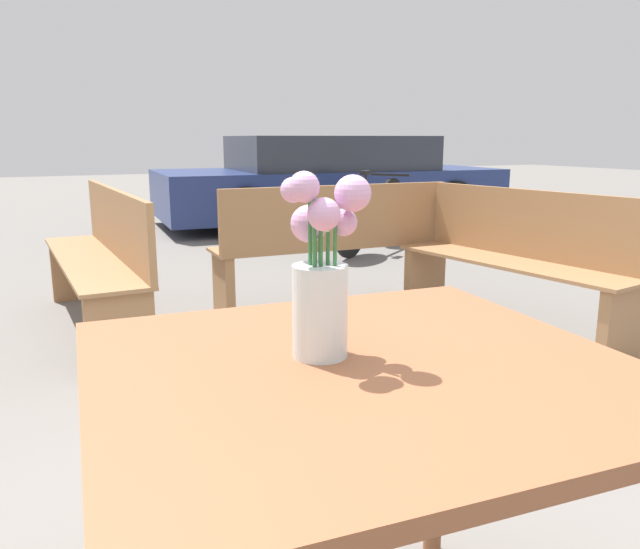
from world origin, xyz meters
The scene contains 7 objects.
table_front centered at (0.00, 0.00, 0.65)m, with size 1.01×0.95×0.75m.
flower_vase centered at (-0.05, 0.06, 0.89)m, with size 0.15×0.16×0.34m.
bench_near centered at (1.33, 2.72, 0.46)m, with size 1.60×0.41×0.85m.
bench_middle centered at (2.08, 1.80, 0.46)m, with size 0.59×1.54×0.85m.
bench_far centered at (-0.10, 2.94, 0.47)m, with size 0.42×1.86×0.85m.
bicycle centered at (2.77, 4.65, 0.37)m, with size 1.45×1.05×0.83m.
parked_car centered at (3.31, 6.74, 0.57)m, with size 4.68×2.15×1.17m.
Camera 1 is at (-0.52, -0.91, 1.14)m, focal length 35.00 mm.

